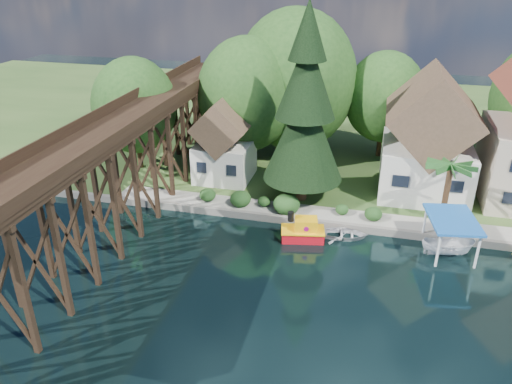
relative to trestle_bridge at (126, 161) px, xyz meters
The scene contains 14 objects.
ground 17.64m from the trestle_bridge, 17.91° to the right, with size 140.00×140.00×0.00m, color black.
bank 33.36m from the trestle_bridge, 60.97° to the left, with size 140.00×52.00×0.50m, color #2B4B1E.
seawall 20.82m from the trestle_bridge, ahead, with size 60.00×0.40×0.62m, color slate.
promenade 22.90m from the trestle_bridge, 10.63° to the left, with size 50.00×2.60×0.06m, color gray.
trestle_bridge is the anchor object (origin of this frame).
house_left 25.42m from the trestle_bridge, 25.21° to the left, with size 7.64×8.64×11.02m.
shed 10.69m from the trestle_bridge, 61.81° to the left, with size 5.09×5.40×7.85m.
bg_trees 23.48m from the trestle_bridge, 43.41° to the left, with size 49.90×13.30×10.57m.
shrubs 12.79m from the trestle_bridge, 19.72° to the left, with size 15.76×2.47×1.70m.
conifer 14.71m from the trestle_bridge, 27.27° to the left, with size 6.69×6.69×16.47m.
palm_tree 24.88m from the trestle_bridge, 12.15° to the left, with size 4.21×4.21×5.29m.
tugboat 14.70m from the trestle_bridge, ahead, with size 3.56×2.39×2.38m.
boat_white_a 17.79m from the trestle_bridge, ahead, with size 2.53×3.54×0.73m, color silver.
boat_canopy 24.77m from the trestle_bridge, ahead, with size 3.94×5.12×3.00m.
Camera 1 is at (2.45, -27.07, 19.78)m, focal length 35.00 mm.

